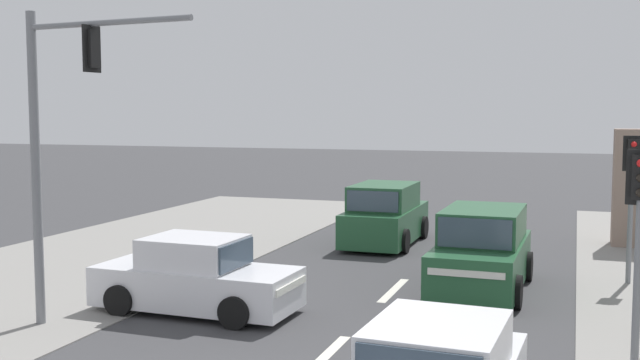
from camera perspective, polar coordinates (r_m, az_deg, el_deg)
The scene contains 8 objects.
lane_dash_mid at distance 12.95m, azimuth 0.36°, elevation -13.31°, with size 0.20×2.40×0.01m, color silver.
lane_dash_far at distance 17.58m, azimuth 5.63°, elevation -8.35°, with size 0.20×2.40×0.01m, color silver.
traffic_signal_mast at distance 14.86m, azimuth -19.47°, elevation 3.81°, with size 3.68×0.50×6.00m.
pedestal_signal_right_kerb at distance 12.27m, azimuth 23.17°, elevation -3.18°, with size 0.44×0.30×3.56m.
pedestal_signal_far_median at distance 19.21m, azimuth 22.65°, elevation -0.27°, with size 0.44×0.30×3.56m.
sedan_receding_far at distance 15.74m, azimuth -9.41°, elevation -7.39°, with size 4.29×1.99×1.56m.
suv_oncoming_near at distance 17.75m, azimuth 12.24°, elevation -5.41°, with size 2.13×4.57×1.90m.
suv_crossing_left at distance 23.42m, azimuth 4.98°, elevation -2.74°, with size 2.07×4.55×1.90m.
Camera 1 is at (3.92, -8.64, 4.12)m, focal length 42.00 mm.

